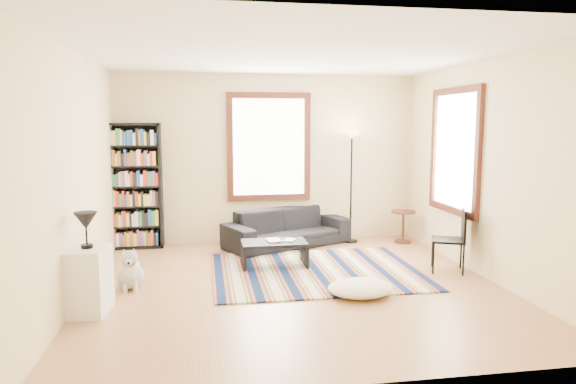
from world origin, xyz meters
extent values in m
cube|color=#A17249|center=(0.00, 0.00, -0.05)|extent=(5.00, 5.00, 0.10)
cube|color=white|center=(0.00, 0.00, 2.85)|extent=(5.00, 5.00, 0.10)
cube|color=beige|center=(0.00, 2.55, 1.40)|extent=(5.00, 0.10, 2.80)
cube|color=beige|center=(0.00, -2.55, 1.40)|extent=(5.00, 0.10, 2.80)
cube|color=beige|center=(-2.55, 0.00, 1.40)|extent=(0.10, 5.00, 2.80)
cube|color=beige|center=(2.55, 0.00, 1.40)|extent=(0.10, 5.00, 2.80)
cube|color=white|center=(0.00, 2.47, 1.60)|extent=(1.20, 0.06, 1.60)
cube|color=white|center=(2.47, 0.80, 1.60)|extent=(0.06, 1.20, 1.60)
cube|color=#0B1A3B|center=(0.39, 0.53, 0.01)|extent=(2.77, 2.22, 0.02)
imported|color=black|center=(0.24, 2.05, 0.30)|extent=(1.58, 2.21, 0.60)
cube|color=black|center=(-2.20, 2.32, 1.00)|extent=(0.90, 0.30, 2.00)
cube|color=black|center=(-0.14, 0.86, 0.18)|extent=(0.99, 0.68, 0.36)
imported|color=beige|center=(-0.24, 0.86, 0.37)|extent=(0.28, 0.22, 0.02)
imported|color=beige|center=(0.01, 0.91, 0.37)|extent=(0.22, 0.25, 0.02)
ellipsoid|color=silver|center=(0.68, -0.53, 0.10)|extent=(0.91, 0.78, 0.19)
cylinder|color=#472311|center=(2.20, 1.97, 0.27)|extent=(0.41, 0.41, 0.54)
cube|color=black|center=(2.15, 0.26, 0.43)|extent=(0.54, 0.53, 0.86)
cube|color=silver|center=(-2.30, -0.57, 0.35)|extent=(0.43, 0.54, 0.70)
camera|label=1|loc=(-1.08, -6.06, 1.99)|focal=32.00mm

